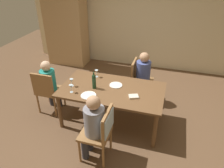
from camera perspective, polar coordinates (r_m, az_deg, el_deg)
The scene contains 17 objects.
ground_plane at distance 4.25m, azimuth 0.00°, elevation -9.68°, with size 10.00×10.00×0.00m, color brown.
rear_room_partition at distance 6.06m, azimuth 7.74°, elevation 16.96°, with size 6.40×0.12×2.70m, color beige.
armoire_cabinet at distance 6.35m, azimuth -12.13°, elevation 14.85°, with size 1.18×0.62×2.18m.
dining_table at distance 3.86m, azimuth 0.00°, elevation -2.24°, with size 1.85×1.03×0.73m.
chair_near at distance 3.19m, azimuth -2.54°, elevation -11.85°, with size 0.46×0.44×0.92m.
chair_far_right at distance 4.61m, azimuth 7.14°, elevation 1.63°, with size 0.44×0.44×0.92m.
chair_left_end at distance 4.37m, azimuth -17.01°, elevation -1.40°, with size 0.44×0.44×0.92m.
person_woman_host at distance 3.19m, azimuth -5.15°, elevation -10.47°, with size 0.35×0.31×1.14m.
person_man_bearded at distance 4.55m, azimuth 8.63°, elevation 2.73°, with size 0.35×0.30×1.13m.
person_man_guest at distance 4.39m, azimuth -16.46°, elevation 0.52°, with size 0.29×0.33×1.10m.
wine_bottle_tall_green at distance 3.78m, azimuth -4.84°, elevation 0.84°, with size 0.07×0.07×0.32m.
wine_glass_near_left at distance 3.74m, azimuth -10.92°, elevation -0.78°, with size 0.07×0.07×0.15m.
wine_glass_centre at distance 4.17m, azimuth -4.17°, elevation 3.23°, with size 0.07×0.07×0.15m.
wine_glass_near_right at distance 3.92m, azimuth -10.78°, elevation 0.81°, with size 0.07×0.07×0.15m.
dinner_plate_host at distance 3.92m, azimuth 1.04°, elevation -0.31°, with size 0.24×0.24×0.01m, color white.
dinner_plate_guest_left at distance 3.65m, azimuth -6.31°, elevation -3.07°, with size 0.27×0.27×0.01m, color white.
folded_napkin at distance 3.61m, azimuth 5.81°, elevation -3.34°, with size 0.16×0.12×0.03m, color beige.
Camera 1 is at (0.93, -3.11, 2.75)m, focal length 34.12 mm.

